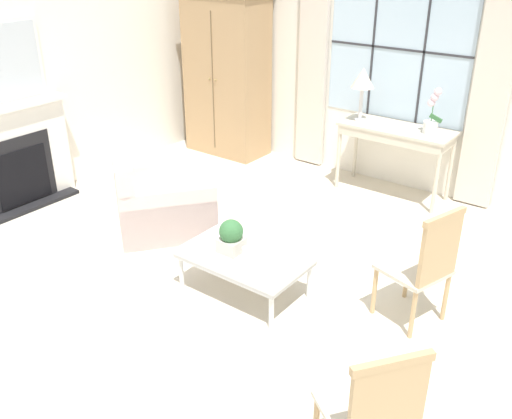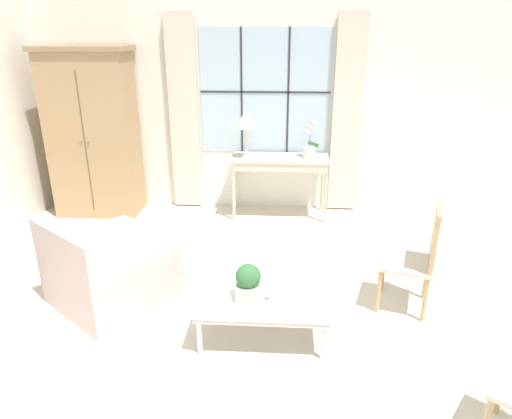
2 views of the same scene
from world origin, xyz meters
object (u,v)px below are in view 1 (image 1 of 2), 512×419
accent_chair_wooden (375,411)px  coffee_table (244,258)px  fireplace (13,149)px  armchair_upholstered (161,202)px  pillar_candle (247,255)px  potted_orchid (432,117)px  armoire (227,73)px  side_chair_wooden (426,262)px  console_table (396,135)px  potted_plant_small (231,236)px  table_lamp (363,80)px

accent_chair_wooden → coffee_table: size_ratio=0.92×
fireplace → coffee_table: 3.05m
armchair_upholstered → pillar_candle: bearing=-18.4°
armchair_upholstered → potted_orchid: bearing=49.5°
accent_chair_wooden → armoire: bearing=137.6°
side_chair_wooden → coffee_table: size_ratio=0.95×
pillar_candle → potted_orchid: bearing=81.9°
accent_chair_wooden → potted_orchid: bearing=108.2°
pillar_candle → armchair_upholstered: bearing=161.6°
armchair_upholstered → coffee_table: armchair_upholstered is taller
side_chair_wooden → accent_chair_wooden: size_ratio=1.04×
pillar_candle → fireplace: bearing=-178.8°
fireplace → console_table: fireplace is taller
fireplace → accent_chair_wooden: bearing=-11.0°
potted_plant_small → armoire: bearing=130.1°
pillar_candle → potted_plant_small: bearing=167.7°
console_table → accent_chair_wooden: 3.99m
table_lamp → coffee_table: (0.34, -2.56, -0.94)m
side_chair_wooden → pillar_candle: side_chair_wooden is taller
table_lamp → potted_plant_small: (0.23, -2.59, -0.76)m
console_table → table_lamp: 0.71m
fireplace → pillar_candle: size_ratio=14.89×
fireplace → coffee_table: (3.03, 0.13, -0.33)m
armoire → coffee_table: 3.56m
coffee_table → pillar_candle: 0.14m
coffee_table → potted_orchid: bearing=79.9°
accent_chair_wooden → coffee_table: (-1.67, 1.05, -0.20)m
pillar_candle → armoire: bearing=132.1°
console_table → table_lamp: table_lamp is taller
potted_orchid → accent_chair_wooden: (1.21, -3.66, -0.46)m
armchair_upholstered → potted_plant_small: 1.38m
fireplace → console_table: size_ratio=1.56×
fireplace → potted_orchid: (3.49, 2.75, 0.33)m
accent_chair_wooden → coffee_table: 1.99m
table_lamp → armchair_upholstered: size_ratio=0.47×
console_table → potted_orchid: (0.37, 0.00, 0.27)m
armchair_upholstered → accent_chair_wooden: 3.42m
coffee_table → pillar_candle: bearing=-39.5°
armchair_upholstered → coffee_table: (1.40, -0.42, 0.05)m
armchair_upholstered → coffee_table: 1.46m
table_lamp → pillar_candle: (0.42, -2.63, -0.85)m
side_chair_wooden → potted_orchid: bearing=111.8°
armoire → potted_plant_small: armoire is taller
potted_orchid → pillar_candle: bearing=-98.1°
console_table → potted_orchid: size_ratio=2.52×
armchair_upholstered → potted_plant_small: size_ratio=4.47×
pillar_candle → console_table: bearing=89.8°
console_table → armchair_upholstered: 2.68m
potted_orchid → side_chair_wooden: bearing=-68.2°
potted_plant_small → pillar_candle: potted_plant_small is taller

